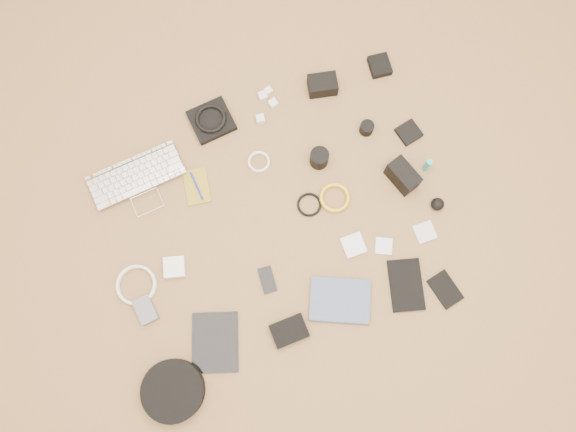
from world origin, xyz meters
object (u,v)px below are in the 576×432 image
object	(u,v)px
phone	(267,280)
laptop	(142,188)
tablet	(215,342)
paperback	(339,323)
dslr_camera	(322,85)
headphone_case	(173,391)

from	to	relation	value
phone	laptop	bearing A→B (deg)	127.88
tablet	paperback	distance (m)	0.46
dslr_camera	phone	distance (m)	0.82
dslr_camera	tablet	world-z (taller)	dslr_camera
laptop	dslr_camera	distance (m)	0.83
laptop	dslr_camera	xyz separation A→B (m)	(0.82, 0.16, 0.02)
tablet	paperback	xyz separation A→B (m)	(0.45, -0.09, 0.01)
dslr_camera	paperback	bearing A→B (deg)	-95.56
phone	tablet	bearing A→B (deg)	-145.72
phone	headphone_case	size ratio (longest dim) A/B	0.45
dslr_camera	headphone_case	bearing A→B (deg)	-123.37
laptop	phone	size ratio (longest dim) A/B	3.71
tablet	headphone_case	bearing A→B (deg)	-131.75
headphone_case	paperback	size ratio (longest dim) A/B	1.00
dslr_camera	phone	xyz separation A→B (m)	(-0.48, -0.67, -0.03)
paperback	phone	bearing A→B (deg)	62.71
tablet	phone	distance (m)	0.30
phone	paperback	bearing A→B (deg)	-47.34
headphone_case	phone	bearing A→B (deg)	30.24
dslr_camera	phone	world-z (taller)	dslr_camera
laptop	paperback	xyz separation A→B (m)	(0.54, -0.75, -0.00)
laptop	tablet	bearing A→B (deg)	-87.79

